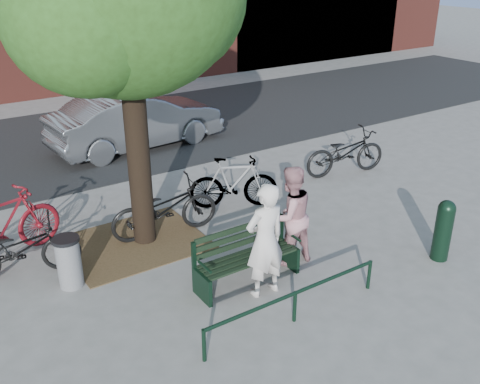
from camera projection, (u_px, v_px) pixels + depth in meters
ground at (247, 282)px, 8.66m from camera, size 90.00×90.00×0.00m
dirt_pit at (135, 242)px, 9.83m from camera, size 2.40×2.00×0.02m
road at (78, 141)px, 15.12m from camera, size 40.00×7.00×0.01m
park_bench at (245, 254)px, 8.53m from camera, size 1.74×0.54×0.97m
guard_railing at (295, 298)px, 7.58m from camera, size 3.06×0.06×0.51m
person_left at (265, 240)px, 8.03m from camera, size 0.68×0.45×1.86m
person_right at (290, 216)px, 8.90m from camera, size 0.88×0.70×1.75m
bollard at (444, 228)px, 9.09m from camera, size 0.30×0.30×1.11m
litter_bin at (69, 262)px, 8.40m from camera, size 0.42×0.42×0.86m
bicycle_a at (20, 249)px, 8.63m from camera, size 2.00×1.09×1.00m
bicycle_b at (3, 226)px, 9.07m from camera, size 2.18×1.13×1.26m
bicycle_c at (165, 208)px, 9.93m from camera, size 2.12×0.96×1.07m
bicycle_d at (234, 183)px, 11.01m from camera, size 1.87×1.28×1.10m
bicycle_e at (345, 152)px, 12.69m from camera, size 2.17×1.12×1.09m
parked_car at (137, 120)px, 14.38m from camera, size 4.79×2.01×1.54m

